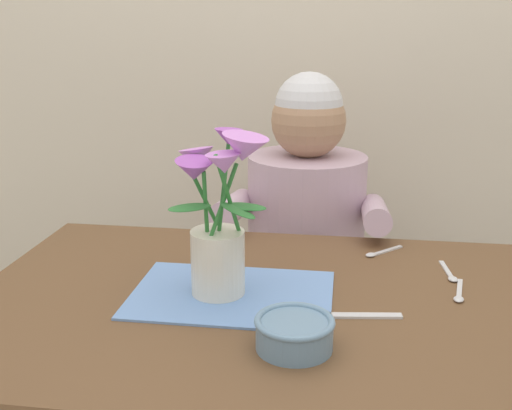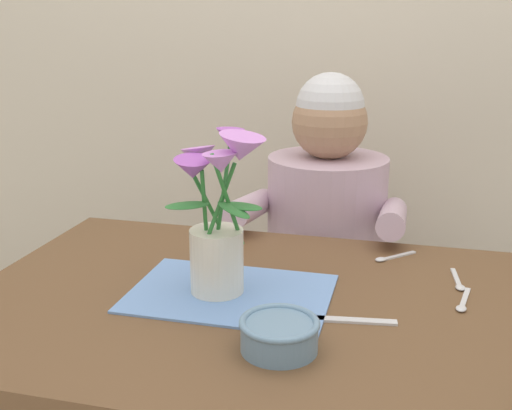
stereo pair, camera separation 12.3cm
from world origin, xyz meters
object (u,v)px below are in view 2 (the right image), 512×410
at_px(seated_person, 324,269).
at_px(dinner_knife, 345,320).
at_px(flower_vase, 218,219).
at_px(ceramic_bowl, 279,334).

xyz_separation_m(seated_person, dinner_knife, (0.13, -0.67, 0.18)).
xyz_separation_m(flower_vase, ceramic_bowl, (0.17, -0.19, -0.13)).
relative_size(seated_person, dinner_knife, 5.97).
distance_m(seated_person, flower_vase, 0.71).
bearing_deg(seated_person, dinner_knife, -81.16).
relative_size(ceramic_bowl, dinner_knife, 0.72).
xyz_separation_m(flower_vase, dinner_knife, (0.26, -0.06, -0.16)).
height_order(flower_vase, dinner_knife, flower_vase).
bearing_deg(flower_vase, seated_person, 77.76).
height_order(seated_person, ceramic_bowl, seated_person).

